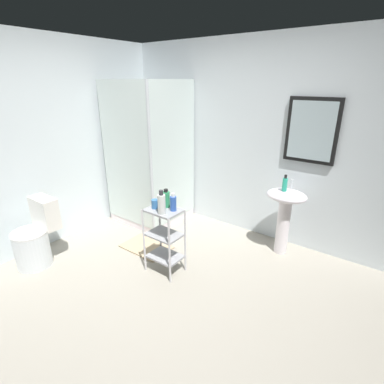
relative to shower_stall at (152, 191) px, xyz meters
The scene contains 14 objects.
ground_plane 1.77m from the shower_stall, 46.21° to the right, with size 4.20×4.20×0.02m, color #9E9788.
wall_back 1.56m from the shower_stall, 27.33° to the left, with size 4.20×0.14×2.50m.
wall_left 1.61m from the shower_stall, 118.46° to the right, with size 0.10×4.20×2.50m, color white.
shower_stall is the anchor object (origin of this frame).
pedestal_sink 1.89m from the shower_stall, ahead, with size 0.46×0.37×0.81m.
sink_faucet 1.95m from the shower_stall, 12.30° to the left, with size 0.03×0.03×0.10m, color silver.
toilet 1.63m from the shower_stall, 100.61° to the right, with size 0.37×0.49×0.76m.
storage_cart 1.29m from the shower_stall, 40.66° to the right, with size 0.38×0.28×0.74m.
hand_soap_bottle 1.91m from the shower_stall, ahead, with size 0.06×0.06×0.19m.
body_wash_bottle_green 1.27m from the shower_stall, 38.68° to the right, with size 0.08×0.08×0.20m.
shampoo_bottle_blue 1.38m from the shower_stall, 36.43° to the right, with size 0.06×0.06×0.19m.
lotion_bottle_white 1.43m from the shower_stall, 41.75° to the right, with size 0.08×0.08×0.25m.
rinse_cup 1.27m from the shower_stall, 44.36° to the right, with size 0.07×0.07×0.10m, color #3870B2.
bath_mat 0.90m from the shower_stall, 53.30° to the right, with size 0.60×0.40×0.02m, color tan.
Camera 1 is at (1.65, -1.64, 1.98)m, focal length 27.30 mm.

